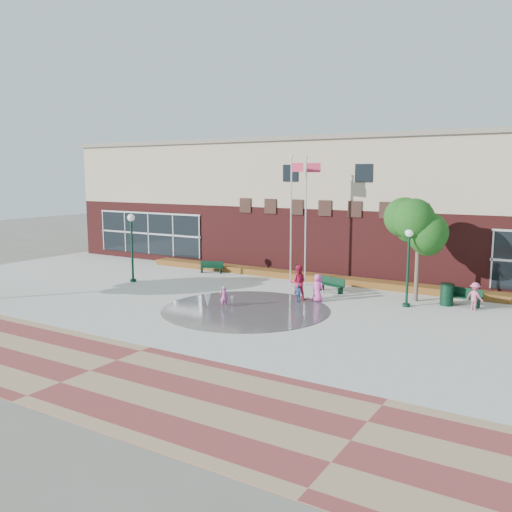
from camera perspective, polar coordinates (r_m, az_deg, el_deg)
The scene contains 22 objects.
ground at distance 24.83m, azimuth -4.84°, elevation -7.13°, with size 120.00×120.00×0.00m, color #666056.
plaza_concrete at distance 28.05m, azimuth 0.00°, elevation -5.25°, with size 46.00×18.00×0.01m, color #A8A8A0.
paver_band at distance 19.89m, azimuth -17.04°, elevation -11.51°, with size 46.00×6.00×0.01m, color brown.
splash_pad at distance 27.22m, azimuth -1.10°, elevation -5.68°, with size 8.40×8.40×0.01m, color #383A3D.
library_building at distance 39.43m, azimuth 10.27°, elevation 5.44°, with size 44.40×10.40×9.20m.
flower_bed at distance 34.61m, azimuth 6.55°, elevation -2.65°, with size 26.00×1.20×0.40m, color #A71E12.
flagpole_left at distance 32.33m, azimuth 3.77°, elevation 4.37°, with size 0.91×0.24×7.80m.
flagpole_right at distance 32.69m, azimuth 5.33°, elevation 4.44°, with size 0.96×0.17×7.83m.
lamp_left at distance 34.64m, azimuth -12.94°, elevation 1.65°, with size 0.45×0.45×4.28m.
lamp_right at distance 28.37m, azimuth 15.73°, elevation -0.26°, with size 0.43×0.43×4.04m.
bench_left at distance 37.28m, azimuth -4.72°, elevation -1.41°, with size 1.67×0.99×0.81m.
bench_mid at distance 31.44m, azimuth 7.90°, elevation -3.31°, with size 1.77×0.97×0.86m.
bench_right at distance 29.87m, azimuth 20.94°, elevation -4.39°, with size 1.91×0.84×0.93m.
trash_can at distance 29.62m, azimuth 19.45°, elevation -3.84°, with size 0.71×0.71×1.17m.
tree_mid at distance 29.62m, azimuth 16.76°, elevation 2.83°, with size 3.20×3.20×5.40m.
water_jet_a at distance 27.85m, azimuth -5.12°, elevation -5.39°, with size 0.37×0.37×0.72m, color white.
water_jet_b at distance 28.32m, azimuth -2.53°, elevation -5.13°, with size 0.19×0.19×0.42m, color white.
child_splash at distance 27.64m, azimuth -3.40°, elevation -4.31°, with size 0.40×0.26×1.10m, color #C95396.
adult_red at distance 29.19m, azimuth 4.44°, elevation -2.83°, with size 0.92×0.72×1.90m, color #B91D3C.
adult_pink at distance 28.93m, azimuth 6.52°, elevation -3.36°, with size 0.73×0.48×1.50m, color #DC46A4.
child_blue at distance 28.64m, azimuth 4.48°, elevation -3.98°, with size 0.58×0.24×0.99m, color #3166A4.
person_bench at distance 29.05m, azimuth 22.05°, elevation -3.98°, with size 0.92×0.53×1.42m, color #C15277.
Camera 1 is at (14.14, -19.27, 6.71)m, focal length 38.00 mm.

